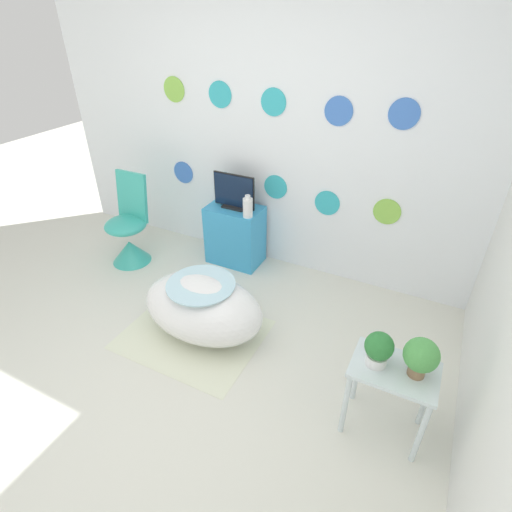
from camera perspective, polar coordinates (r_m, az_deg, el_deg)
The scene contains 11 objects.
ground_plane at distance 2.79m, azimuth -16.56°, elevation -20.80°, with size 12.00×12.00×0.00m, color silver.
wall_back_dotted at distance 3.51m, azimuth 2.95°, elevation 17.96°, with size 4.56×0.05×2.60m.
rug at distance 3.19m, azimuth -8.94°, elevation -10.96°, with size 1.03×0.85×0.01m.
bathtub at distance 3.06m, azimuth -7.59°, elevation -7.26°, with size 0.96×0.62×0.47m.
chair at distance 4.05m, azimuth -17.69°, elevation 2.66°, with size 0.39×0.39×0.87m.
tv_cabinet at distance 3.84m, azimuth -2.99°, elevation 3.03°, with size 0.51×0.33×0.58m.
tv at distance 3.65m, azimuth -3.17°, elevation 8.97°, with size 0.41×0.12×0.32m.
vase at distance 3.50m, azimuth -1.18°, elevation 6.98°, with size 0.09×0.09×0.20m.
side_table at distance 2.44m, azimuth 18.80°, elevation -16.58°, with size 0.46×0.32×0.51m.
potted_plant_left at distance 2.28m, azimuth 17.12°, elevation -12.52°, with size 0.16×0.16×0.21m.
potted_plant_right at distance 2.28m, azimuth 22.50°, elevation -13.09°, with size 0.18×0.18×0.24m.
Camera 1 is at (1.37, -1.07, 2.18)m, focal length 28.00 mm.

